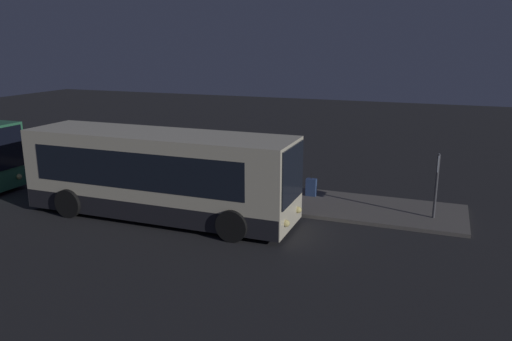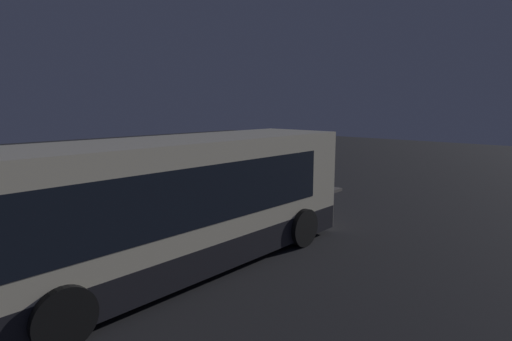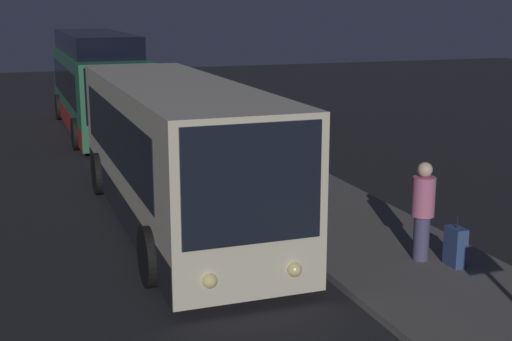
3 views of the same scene
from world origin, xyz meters
name	(u,v)px [view 2 (image 2 of 3)]	position (x,y,z in m)	size (l,w,h in m)	color
ground	(196,260)	(0.00, 0.00, 0.00)	(80.00, 80.00, 0.00)	#232326
platform	(130,231)	(0.00, 3.25, 0.07)	(20.00, 3.31, 0.14)	#605B56
bus_lead	(172,207)	(-0.77, -0.11, 1.57)	(10.26, 2.87, 3.15)	beige
passenger_boarding	(155,202)	(0.39, 2.39, 1.05)	(0.68, 0.55, 1.72)	#4C476B
passenger_waiting	(208,181)	(3.46, 3.52, 1.14)	(0.48, 0.48, 1.86)	#4C476B
suitcase	(211,194)	(3.95, 3.93, 0.50)	(0.42, 0.24, 0.96)	#334C7F
sign_post	(305,156)	(8.78, 2.91, 1.66)	(0.10, 0.74, 2.36)	#4C4C51
trash_bin	(92,226)	(-1.14, 3.32, 0.46)	(0.44, 0.44, 0.65)	#593319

